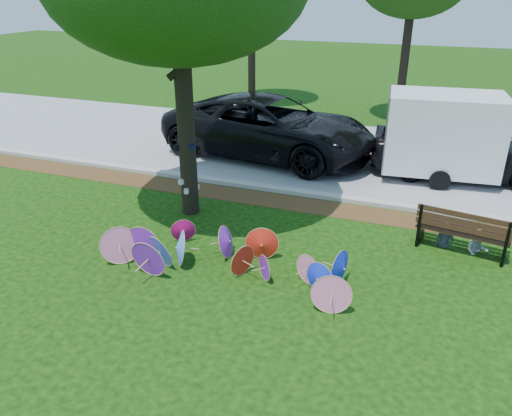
{
  "coord_description": "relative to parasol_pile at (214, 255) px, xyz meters",
  "views": [
    {
      "loc": [
        4.11,
        -7.7,
        5.61
      ],
      "look_at": [
        0.5,
        2.0,
        0.9
      ],
      "focal_mm": 35.0,
      "sensor_mm": 36.0,
      "label": 1
    }
  ],
  "objects": [
    {
      "name": "ground",
      "position": [
        -0.11,
        -0.53,
        -0.38
      ],
      "size": [
        90.0,
        90.0,
        0.0
      ],
      "primitive_type": "plane",
      "color": "black",
      "rests_on": "ground"
    },
    {
      "name": "mulch_strip",
      "position": [
        -0.11,
        3.97,
        -0.38
      ],
      "size": [
        90.0,
        1.0,
        0.01
      ],
      "primitive_type": "cube",
      "color": "#472D16",
      "rests_on": "ground"
    },
    {
      "name": "curb",
      "position": [
        -0.11,
        4.67,
        -0.32
      ],
      "size": [
        90.0,
        0.3,
        0.12
      ],
      "primitive_type": "cube",
      "color": "#B7B5AD",
      "rests_on": "ground"
    },
    {
      "name": "street",
      "position": [
        -0.11,
        8.82,
        -0.38
      ],
      "size": [
        90.0,
        8.0,
        0.01
      ],
      "primitive_type": "cube",
      "color": "gray",
      "rests_on": "ground"
    },
    {
      "name": "parasol_pile",
      "position": [
        0.0,
        0.0,
        0.0
      ],
      "size": [
        5.51,
        1.91,
        0.88
      ],
      "color": "#182CE8",
      "rests_on": "ground"
    },
    {
      "name": "black_van",
      "position": [
        -1.44,
        7.7,
        0.64
      ],
      "size": [
        7.77,
        4.36,
        2.05
      ],
      "primitive_type": "imported",
      "rotation": [
        0.0,
        0.0,
        1.44
      ],
      "color": "black",
      "rests_on": "ground"
    },
    {
      "name": "dark_pickup",
      "position": [
        4.8,
        7.86,
        0.53
      ],
      "size": [
        5.54,
        2.63,
        1.83
      ],
      "primitive_type": "imported",
      "rotation": [
        0.0,
        0.0,
        1.66
      ],
      "color": "black",
      "rests_on": "ground"
    },
    {
      "name": "cargo_trailer",
      "position": [
        4.19,
        7.47,
        1.07
      ],
      "size": [
        3.49,
        2.41,
        2.91
      ],
      "primitive_type": "cube",
      "rotation": [
        0.0,
        0.0,
        0.1
      ],
      "color": "white",
      "rests_on": "ground"
    },
    {
      "name": "park_bench",
      "position": [
        4.89,
        2.78,
        0.15
      ],
      "size": [
        2.13,
        1.11,
        1.06
      ],
      "primitive_type": null,
      "rotation": [
        0.0,
        0.0,
        -0.17
      ],
      "color": "black",
      "rests_on": "ground"
    },
    {
      "name": "person_left",
      "position": [
        4.54,
        2.83,
        0.18
      ],
      "size": [
        0.41,
        0.27,
        1.12
      ],
      "primitive_type": "imported",
      "rotation": [
        0.0,
        0.0,
        0.01
      ],
      "color": "#373D4B",
      "rests_on": "ground"
    },
    {
      "name": "person_right",
      "position": [
        5.24,
        2.83,
        0.13
      ],
      "size": [
        0.53,
        0.43,
        1.03
      ],
      "primitive_type": "imported",
      "rotation": [
        0.0,
        0.0,
        0.09
      ],
      "color": "silver",
      "rests_on": "ground"
    }
  ]
}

